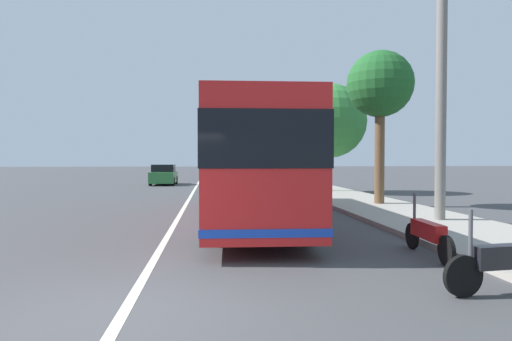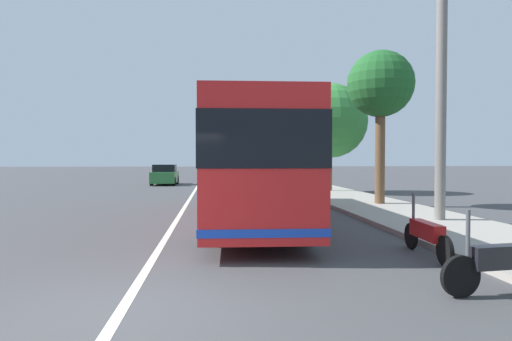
% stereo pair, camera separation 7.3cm
% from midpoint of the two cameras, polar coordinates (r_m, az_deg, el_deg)
% --- Properties ---
extents(ground_plane, '(220.00, 220.00, 0.00)m').
position_cam_midpoint_polar(ground_plane, '(6.05, -17.21, -17.60)').
color(ground_plane, '#424244').
extents(sidewalk_curb, '(110.00, 3.60, 0.14)m').
position_cam_midpoint_polar(sidewalk_curb, '(17.00, 17.08, -4.98)').
color(sidewalk_curb, '#9E998E').
rests_on(sidewalk_curb, ground).
extents(lane_divider_line, '(110.00, 0.16, 0.01)m').
position_cam_midpoint_polar(lane_divider_line, '(15.76, -9.78, -5.69)').
color(lane_divider_line, silver).
rests_on(lane_divider_line, ground).
extents(coach_bus, '(12.30, 2.95, 3.40)m').
position_cam_midpoint_polar(coach_bus, '(14.05, -0.70, 1.36)').
color(coach_bus, red).
rests_on(coach_bus, ground).
extents(motorcycle_far_end, '(0.37, 2.11, 1.25)m').
position_cam_midpoint_polar(motorcycle_far_end, '(7.44, 30.15, -10.41)').
color(motorcycle_far_end, black).
rests_on(motorcycle_far_end, ground).
extents(motorcycle_angled, '(2.11, 0.30, 1.23)m').
position_cam_midpoint_polar(motorcycle_angled, '(9.53, 21.65, -7.79)').
color(motorcycle_angled, black).
rests_on(motorcycle_angled, ground).
extents(car_far_distant, '(3.93, 1.87, 1.55)m').
position_cam_midpoint_polar(car_far_distant, '(34.03, -11.81, -0.63)').
color(car_far_distant, '#2D7238').
rests_on(car_far_distant, ground).
extents(car_ahead_same_lane, '(4.61, 2.01, 1.47)m').
position_cam_midpoint_polar(car_ahead_same_lane, '(33.49, -4.03, -0.67)').
color(car_ahead_same_lane, silver).
rests_on(car_ahead_same_lane, ground).
extents(car_oncoming, '(4.32, 2.00, 1.51)m').
position_cam_midpoint_polar(car_oncoming, '(46.36, -3.22, -0.02)').
color(car_oncoming, red).
rests_on(car_oncoming, ground).
extents(roadside_tree_mid_block, '(2.72, 2.72, 6.43)m').
position_cam_midpoint_polar(roadside_tree_mid_block, '(18.89, 16.12, 10.58)').
color(roadside_tree_mid_block, brown).
rests_on(roadside_tree_mid_block, ground).
extents(roadside_tree_far_block, '(4.32, 4.32, 6.36)m').
position_cam_midpoint_polar(roadside_tree_far_block, '(25.76, 9.78, 6.44)').
color(roadside_tree_far_block, brown).
rests_on(roadside_tree_far_block, ground).
extents(utility_pole, '(0.31, 0.31, 6.95)m').
position_cam_midpoint_polar(utility_pole, '(14.33, 23.23, 7.41)').
color(utility_pole, slate).
rests_on(utility_pole, ground).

